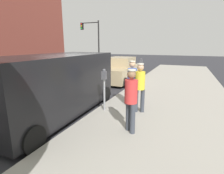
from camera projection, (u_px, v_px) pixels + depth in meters
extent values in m
plane|color=#2D2D33|center=(81.00, 105.00, 7.42)|extent=(80.00, 80.00, 0.00)
cube|color=#9E998E|center=(167.00, 116.00, 6.06)|extent=(5.00, 32.00, 0.15)
cylinder|color=gray|center=(104.00, 95.00, 6.29)|extent=(0.07, 0.07, 1.15)
cube|color=#4C4C51|center=(104.00, 75.00, 6.12)|extent=(0.14, 0.18, 0.28)
sphere|color=#47474C|center=(104.00, 71.00, 6.08)|extent=(0.12, 0.12, 0.12)
cylinder|color=gray|center=(141.00, 74.00, 11.04)|extent=(0.07, 0.07, 1.15)
cube|color=#4C4C51|center=(141.00, 62.00, 10.87)|extent=(0.14, 0.18, 0.28)
sphere|color=#47474C|center=(141.00, 59.00, 10.83)|extent=(0.12, 0.12, 0.12)
cylinder|color=#383D47|center=(133.00, 119.00, 4.66)|extent=(0.14, 0.14, 0.83)
cylinder|color=#383D47|center=(128.00, 116.00, 4.85)|extent=(0.14, 0.14, 0.83)
cylinder|color=red|center=(131.00, 91.00, 4.58)|extent=(0.34, 0.34, 0.62)
sphere|color=#8C6647|center=(132.00, 74.00, 4.48)|extent=(0.22, 0.22, 0.22)
cylinder|color=silver|center=(132.00, 70.00, 4.45)|extent=(0.21, 0.21, 0.04)
cylinder|color=#383D47|center=(142.00, 101.00, 6.17)|extent=(0.14, 0.14, 0.83)
cylinder|color=#383D47|center=(136.00, 100.00, 6.19)|extent=(0.14, 0.14, 0.83)
cylinder|color=yellow|center=(140.00, 80.00, 6.01)|extent=(0.34, 0.34, 0.62)
sphere|color=tan|center=(141.00, 67.00, 5.90)|extent=(0.22, 0.22, 0.22)
cylinder|color=silver|center=(141.00, 64.00, 5.88)|extent=(0.21, 0.21, 0.04)
cylinder|color=#726656|center=(134.00, 95.00, 6.79)|extent=(0.14, 0.14, 0.85)
cylinder|color=#726656|center=(129.00, 96.00, 6.71)|extent=(0.14, 0.14, 0.85)
cylinder|color=blue|center=(132.00, 77.00, 6.58)|extent=(0.34, 0.34, 0.63)
sphere|color=tan|center=(132.00, 64.00, 6.47)|extent=(0.23, 0.23, 0.23)
cylinder|color=silver|center=(132.00, 61.00, 6.45)|extent=(0.22, 0.22, 0.04)
cube|color=black|center=(56.00, 84.00, 6.07)|extent=(2.09, 5.23, 1.96)
cylinder|color=black|center=(32.00, 139.00, 4.07)|extent=(0.23, 0.68, 0.68)
cylinder|color=black|center=(105.00, 94.00, 7.76)|extent=(0.23, 0.68, 0.68)
cylinder|color=black|center=(69.00, 90.00, 8.46)|extent=(0.23, 0.68, 0.68)
cube|color=tan|center=(120.00, 73.00, 12.13)|extent=(1.91, 4.44, 0.89)
cube|color=tan|center=(121.00, 62.00, 12.15)|extent=(1.64, 2.01, 0.60)
cylinder|color=black|center=(124.00, 83.00, 10.40)|extent=(0.23, 0.60, 0.60)
cylinder|color=black|center=(98.00, 80.00, 11.02)|extent=(0.23, 0.60, 0.60)
cylinder|color=black|center=(138.00, 74.00, 13.37)|extent=(0.23, 0.60, 0.60)
cylinder|color=black|center=(116.00, 73.00, 14.00)|extent=(0.23, 0.60, 0.60)
cylinder|color=black|center=(99.00, 44.00, 20.54)|extent=(0.16, 0.16, 5.20)
cylinder|color=black|center=(89.00, 23.00, 20.44)|extent=(2.40, 0.10, 0.10)
cube|color=black|center=(82.00, 26.00, 20.90)|extent=(0.24, 0.32, 0.80)
sphere|color=red|center=(81.00, 24.00, 20.69)|extent=(0.17, 0.17, 0.17)
sphere|color=yellow|center=(81.00, 26.00, 20.75)|extent=(0.17, 0.17, 0.17)
sphere|color=green|center=(81.00, 28.00, 20.81)|extent=(0.17, 0.17, 0.17)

